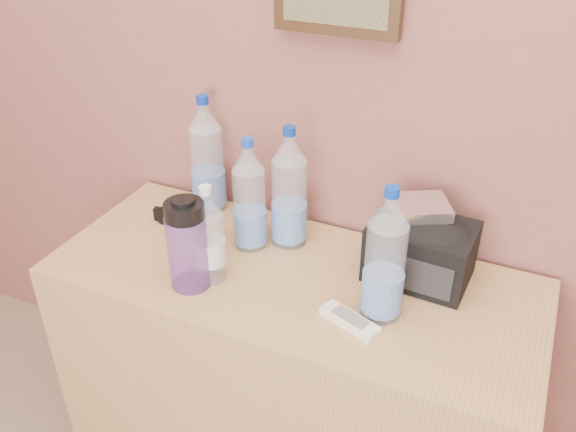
# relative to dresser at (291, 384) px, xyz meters

# --- Properties ---
(dresser) EXTENTS (1.20, 0.50, 0.75)m
(dresser) POSITION_rel_dresser_xyz_m (0.00, 0.00, 0.00)
(dresser) COLOR #A5864F
(dresser) RESTS_ON ground
(pet_large_a) EXTENTS (0.08, 0.08, 0.30)m
(pet_large_a) POSITION_rel_dresser_xyz_m (-0.15, 0.08, 0.51)
(pet_large_a) COLOR silver
(pet_large_a) RESTS_ON dresser
(pet_large_b) EXTENTS (0.09, 0.09, 0.34)m
(pet_large_b) POSITION_rel_dresser_xyz_m (-0.35, 0.20, 0.53)
(pet_large_b) COLOR white
(pet_large_b) RESTS_ON dresser
(pet_large_c) EXTENTS (0.09, 0.09, 0.33)m
(pet_large_c) POSITION_rel_dresser_xyz_m (-0.07, 0.13, 0.52)
(pet_large_c) COLOR silver
(pet_large_c) RESTS_ON dresser
(pet_large_d) EXTENTS (0.09, 0.09, 0.32)m
(pet_large_d) POSITION_rel_dresser_xyz_m (0.24, -0.05, 0.52)
(pet_large_d) COLOR white
(pet_large_d) RESTS_ON dresser
(pet_small) EXTENTS (0.07, 0.07, 0.25)m
(pet_small) POSITION_rel_dresser_xyz_m (-0.17, -0.09, 0.49)
(pet_small) COLOR silver
(pet_small) RESTS_ON dresser
(nalgene_bottle) EXTENTS (0.10, 0.10, 0.23)m
(nalgene_bottle) POSITION_rel_dresser_xyz_m (-0.20, -0.13, 0.49)
(nalgene_bottle) COLOR purple
(nalgene_bottle) RESTS_ON dresser
(sunglasses) EXTENTS (0.15, 0.07, 0.04)m
(sunglasses) POSITION_rel_dresser_xyz_m (-0.38, 0.09, 0.39)
(sunglasses) COLOR black
(sunglasses) RESTS_ON dresser
(ac_remote) EXTENTS (0.15, 0.09, 0.02)m
(ac_remote) POSITION_rel_dresser_xyz_m (0.19, -0.11, 0.39)
(ac_remote) COLOR silver
(ac_remote) RESTS_ON dresser
(toiletry_bag) EXTENTS (0.25, 0.18, 0.16)m
(toiletry_bag) POSITION_rel_dresser_xyz_m (0.28, 0.13, 0.46)
(toiletry_bag) COLOR black
(toiletry_bag) RESTS_ON dresser
(foil_packet) EXTENTS (0.17, 0.16, 0.03)m
(foil_packet) POSITION_rel_dresser_xyz_m (0.26, 0.15, 0.55)
(foil_packet) COLOR silver
(foil_packet) RESTS_ON toiletry_bag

